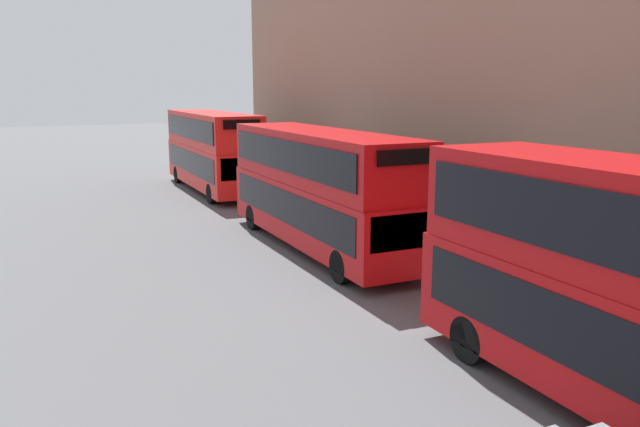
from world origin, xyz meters
The scene contains 3 objects.
bus_second_in_queue centered at (1.60, 18.97, 2.30)m, with size 2.59×10.98×4.16m.
bus_third_in_queue centered at (1.60, 32.82, 2.36)m, with size 2.59×10.67×4.28m.
pedestrian centered at (4.31, 16.66, 0.82)m, with size 0.36×0.36×1.77m.
Camera 1 is at (-7.48, -0.45, 5.62)m, focal length 35.00 mm.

